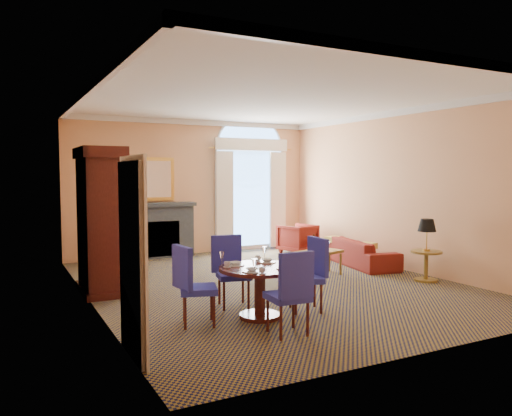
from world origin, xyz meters
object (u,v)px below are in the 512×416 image
coffee_table (318,253)px  side_table (427,242)px  sofa (362,253)px  dining_table (260,280)px  armoire (101,223)px  armchair (297,239)px

coffee_table → side_table: 1.96m
sofa → coffee_table: (-1.36, -0.36, 0.15)m
sofa → side_table: size_ratio=1.73×
dining_table → sofa: 4.36m
armoire → sofa: armoire is taller
coffee_table → armchair: bearing=51.4°
dining_table → coffee_table: (2.31, 1.98, -0.09)m
side_table → armchair: bearing=95.5°
armchair → dining_table: bearing=36.2°
armoire → dining_table: bearing=-57.0°
armoire → side_table: 5.64m
armchair → coffee_table: (-1.05, -2.41, 0.08)m
armoire → dining_table: size_ratio=2.14×
coffee_table → side_table: bearing=-58.5°
dining_table → armoire: bearing=123.0°
armoire → side_table: bearing=-18.9°
dining_table → sofa: dining_table is taller
armchair → coffee_table: bearing=50.0°
dining_table → armchair: (3.36, 4.39, -0.17)m
armoire → armchair: 5.38m
armoire → dining_table: (1.60, -2.47, -0.61)m
dining_table → coffee_table: dining_table is taller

